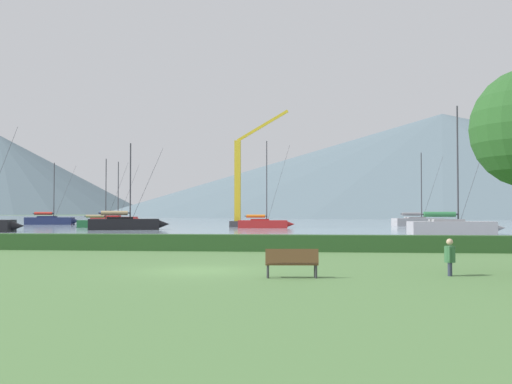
{
  "coord_description": "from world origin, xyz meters",
  "views": [
    {
      "loc": [
        4.34,
        -21.88,
        2.18
      ],
      "look_at": [
        -3.27,
        52.1,
        4.5
      ],
      "focal_mm": 42.65,
      "sensor_mm": 36.0,
      "label": 1
    }
  ],
  "objects_px": {
    "sailboat_slip_10": "(453,226)",
    "sailboat_slip_11": "(50,220)",
    "sailboat_slip_0": "(102,223)",
    "dock_crane": "(240,188)",
    "sailboat_slip_12": "(125,223)",
    "person_seated_viewer": "(450,255)",
    "sailboat_slip_1": "(115,219)",
    "sailboat_slip_2": "(418,221)",
    "park_bench_under_tree": "(292,262)",
    "sailboat_slip_9": "(263,223)"
  },
  "relations": [
    {
      "from": "sailboat_slip_2",
      "to": "sailboat_slip_12",
      "type": "bearing_deg",
      "value": -164.18
    },
    {
      "from": "sailboat_slip_10",
      "to": "sailboat_slip_11",
      "type": "xyz_separation_m",
      "value": [
        -54.95,
        35.28,
        -0.05
      ]
    },
    {
      "from": "sailboat_slip_12",
      "to": "person_seated_viewer",
      "type": "distance_m",
      "value": 54.57
    },
    {
      "from": "park_bench_under_tree",
      "to": "sailboat_slip_2",
      "type": "bearing_deg",
      "value": 72.48
    },
    {
      "from": "sailboat_slip_0",
      "to": "dock_crane",
      "type": "height_order",
      "value": "dock_crane"
    },
    {
      "from": "sailboat_slip_12",
      "to": "person_seated_viewer",
      "type": "relative_size",
      "value": 8.05
    },
    {
      "from": "sailboat_slip_1",
      "to": "sailboat_slip_12",
      "type": "xyz_separation_m",
      "value": [
        12.24,
        -32.05,
        0.03
      ]
    },
    {
      "from": "sailboat_slip_11",
      "to": "dock_crane",
      "type": "relative_size",
      "value": 0.62
    },
    {
      "from": "sailboat_slip_0",
      "to": "person_seated_viewer",
      "type": "height_order",
      "value": "sailboat_slip_0"
    },
    {
      "from": "sailboat_slip_2",
      "to": "park_bench_under_tree",
      "type": "bearing_deg",
      "value": -116.47
    },
    {
      "from": "person_seated_viewer",
      "to": "sailboat_slip_10",
      "type": "bearing_deg",
      "value": 92.22
    },
    {
      "from": "sailboat_slip_2",
      "to": "sailboat_slip_11",
      "type": "xyz_separation_m",
      "value": [
        -56.98,
        3.35,
        0.01
      ]
    },
    {
      "from": "sailboat_slip_2",
      "to": "sailboat_slip_11",
      "type": "height_order",
      "value": "sailboat_slip_2"
    },
    {
      "from": "sailboat_slip_0",
      "to": "sailboat_slip_1",
      "type": "bearing_deg",
      "value": 91.17
    },
    {
      "from": "sailboat_slip_11",
      "to": "person_seated_viewer",
      "type": "bearing_deg",
      "value": -65.45
    },
    {
      "from": "sailboat_slip_2",
      "to": "sailboat_slip_0",
      "type": "bearing_deg",
      "value": -178.18
    },
    {
      "from": "sailboat_slip_10",
      "to": "sailboat_slip_12",
      "type": "bearing_deg",
      "value": 157.11
    },
    {
      "from": "sailboat_slip_2",
      "to": "sailboat_slip_12",
      "type": "relative_size",
      "value": 1.06
    },
    {
      "from": "dock_crane",
      "to": "sailboat_slip_9",
      "type": "bearing_deg",
      "value": -53.42
    },
    {
      "from": "sailboat_slip_11",
      "to": "dock_crane",
      "type": "bearing_deg",
      "value": -27.78
    },
    {
      "from": "sailboat_slip_12",
      "to": "sailboat_slip_10",
      "type": "bearing_deg",
      "value": -34.28
    },
    {
      "from": "sailboat_slip_1",
      "to": "dock_crane",
      "type": "bearing_deg",
      "value": -42.93
    },
    {
      "from": "sailboat_slip_10",
      "to": "person_seated_viewer",
      "type": "height_order",
      "value": "sailboat_slip_10"
    },
    {
      "from": "sailboat_slip_0",
      "to": "sailboat_slip_1",
      "type": "xyz_separation_m",
      "value": [
        -6.23,
        23.1,
        0.13
      ]
    },
    {
      "from": "sailboat_slip_1",
      "to": "sailboat_slip_9",
      "type": "xyz_separation_m",
      "value": [
        27.58,
        -23.59,
        -0.1
      ]
    },
    {
      "from": "sailboat_slip_0",
      "to": "sailboat_slip_11",
      "type": "height_order",
      "value": "sailboat_slip_11"
    },
    {
      "from": "sailboat_slip_9",
      "to": "dock_crane",
      "type": "height_order",
      "value": "dock_crane"
    },
    {
      "from": "park_bench_under_tree",
      "to": "dock_crane",
      "type": "distance_m",
      "value": 63.12
    },
    {
      "from": "sailboat_slip_12",
      "to": "park_bench_under_tree",
      "type": "bearing_deg",
      "value": -83.33
    },
    {
      "from": "sailboat_slip_10",
      "to": "dock_crane",
      "type": "relative_size",
      "value": 0.75
    },
    {
      "from": "sailboat_slip_2",
      "to": "person_seated_viewer",
      "type": "distance_m",
      "value": 69.51
    },
    {
      "from": "sailboat_slip_9",
      "to": "dock_crane",
      "type": "relative_size",
      "value": 0.7
    },
    {
      "from": "person_seated_viewer",
      "to": "dock_crane",
      "type": "relative_size",
      "value": 0.08
    },
    {
      "from": "sailboat_slip_1",
      "to": "sailboat_slip_12",
      "type": "relative_size",
      "value": 1.05
    },
    {
      "from": "sailboat_slip_9",
      "to": "dock_crane",
      "type": "xyz_separation_m",
      "value": [
        -3.66,
        4.93,
        4.68
      ]
    },
    {
      "from": "sailboat_slip_1",
      "to": "sailboat_slip_9",
      "type": "relative_size",
      "value": 0.95
    },
    {
      "from": "sailboat_slip_12",
      "to": "sailboat_slip_11",
      "type": "bearing_deg",
      "value": 112.47
    },
    {
      "from": "sailboat_slip_11",
      "to": "sailboat_slip_12",
      "type": "distance_m",
      "value": 31.83
    },
    {
      "from": "sailboat_slip_1",
      "to": "sailboat_slip_2",
      "type": "bearing_deg",
      "value": -17.47
    },
    {
      "from": "sailboat_slip_10",
      "to": "dock_crane",
      "type": "distance_m",
      "value": 33.64
    },
    {
      "from": "dock_crane",
      "to": "sailboat_slip_12",
      "type": "bearing_deg",
      "value": -131.12
    },
    {
      "from": "sailboat_slip_9",
      "to": "dock_crane",
      "type": "distance_m",
      "value": 7.71
    },
    {
      "from": "person_seated_viewer",
      "to": "sailboat_slip_11",
      "type": "bearing_deg",
      "value": 137.5
    },
    {
      "from": "sailboat_slip_0",
      "to": "sailboat_slip_12",
      "type": "height_order",
      "value": "sailboat_slip_12"
    },
    {
      "from": "sailboat_slip_1",
      "to": "sailboat_slip_12",
      "type": "height_order",
      "value": "sailboat_slip_1"
    },
    {
      "from": "sailboat_slip_12",
      "to": "dock_crane",
      "type": "distance_m",
      "value": 18.34
    },
    {
      "from": "sailboat_slip_10",
      "to": "sailboat_slip_12",
      "type": "xyz_separation_m",
      "value": [
        -34.68,
        10.74,
        0.01
      ]
    },
    {
      "from": "park_bench_under_tree",
      "to": "sailboat_slip_1",
      "type": "bearing_deg",
      "value": 107.41
    },
    {
      "from": "sailboat_slip_2",
      "to": "park_bench_under_tree",
      "type": "relative_size",
      "value": 6.07
    },
    {
      "from": "sailboat_slip_9",
      "to": "sailboat_slip_2",
      "type": "bearing_deg",
      "value": 24.93
    }
  ]
}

